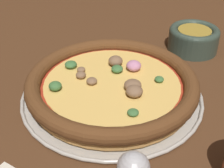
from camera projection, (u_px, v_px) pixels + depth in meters
ground_plane at (112, 97)px, 0.61m from camera, size 3.00×3.00×0.00m
pizza_tray at (112, 95)px, 0.60m from camera, size 0.35×0.35×0.01m
pizza at (112, 84)px, 0.59m from camera, size 0.33×0.33×0.04m
bowl_near at (194, 38)px, 0.75m from camera, size 0.12×0.12×0.06m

